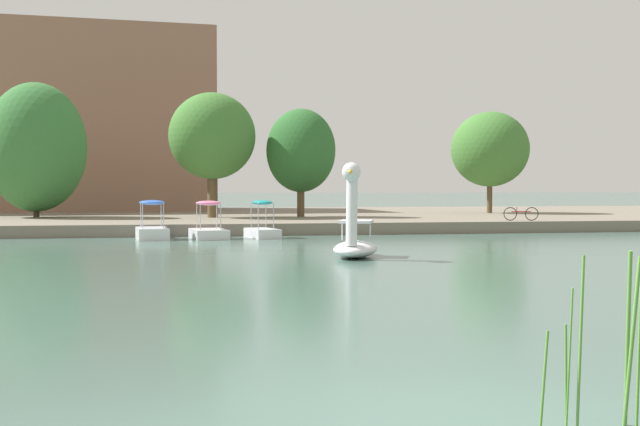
# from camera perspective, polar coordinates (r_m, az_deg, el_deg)

# --- Properties ---
(shore_bank_far) EXTENTS (133.42, 27.29, 0.53)m
(shore_bank_far) POSITION_cam_1_polar(r_m,az_deg,el_deg) (47.29, -7.31, -0.36)
(shore_bank_far) COLOR slate
(shore_bank_far) RESTS_ON ground_plane
(swan_boat) EXTENTS (2.11, 2.92, 2.84)m
(swan_boat) POSITION_cam_1_polar(r_m,az_deg,el_deg) (23.27, 2.56, -1.76)
(swan_boat) COLOR white
(swan_boat) RESTS_ON ground_plane
(pedal_boat_teal) EXTENTS (1.43, 2.19, 1.58)m
(pedal_boat_teal) POSITION_cam_1_polar(r_m,az_deg,el_deg) (32.50, -4.28, -1.03)
(pedal_boat_teal) COLOR white
(pedal_boat_teal) RESTS_ON ground_plane
(pedal_boat_pink) EXTENTS (1.65, 2.45, 1.57)m
(pedal_boat_pink) POSITION_cam_1_polar(r_m,az_deg,el_deg) (32.26, -8.20, -1.16)
(pedal_boat_pink) COLOR white
(pedal_boat_pink) RESTS_ON ground_plane
(pedal_boat_blue) EXTENTS (1.46, 2.37, 1.60)m
(pedal_boat_blue) POSITION_cam_1_polar(r_m,az_deg,el_deg) (32.32, -12.26, -1.08)
(pedal_boat_blue) COLOR white
(pedal_boat_blue) RESTS_ON ground_plane
(tree_broadleaf_right) EXTENTS (5.02, 4.90, 5.81)m
(tree_broadleaf_right) POSITION_cam_1_polar(r_m,az_deg,el_deg) (41.73, -1.43, 4.61)
(tree_broadleaf_right) COLOR brown
(tree_broadleaf_right) RESTS_ON shore_bank_far
(tree_broadleaf_left) EXTENTS (6.59, 6.63, 6.26)m
(tree_broadleaf_left) POSITION_cam_1_polar(r_m,az_deg,el_deg) (49.01, 12.40, 4.60)
(tree_broadleaf_left) COLOR brown
(tree_broadleaf_left) RESTS_ON shore_bank_far
(tree_willow_near_path) EXTENTS (6.56, 6.16, 7.09)m
(tree_willow_near_path) POSITION_cam_1_polar(r_m,az_deg,el_deg) (43.40, -20.20, 4.57)
(tree_willow_near_path) COLOR #423323
(tree_willow_near_path) RESTS_ON shore_bank_far
(tree_broadleaf_behind_dock) EXTENTS (5.99, 5.88, 6.56)m
(tree_broadleaf_behind_dock) POSITION_cam_1_polar(r_m,az_deg,el_deg) (41.23, -7.94, 5.61)
(tree_broadleaf_behind_dock) COLOR brown
(tree_broadleaf_behind_dock) RESTS_ON shore_bank_far
(bicycle_parked) EXTENTS (1.65, 0.33, 0.65)m
(bicycle_parked) POSITION_cam_1_polar(r_m,az_deg,el_deg) (38.11, 14.58, -0.05)
(bicycle_parked) COLOR black
(bicycle_parked) RESTS_ON shore_bank_far
(apartment_block) EXTENTS (24.40, 11.61, 12.24)m
(apartment_block) POSITION_cam_1_polar(r_m,az_deg,el_deg) (56.55, -20.30, 6.38)
(apartment_block) COLOR #996B56
(apartment_block) RESTS_ON shore_bank_far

